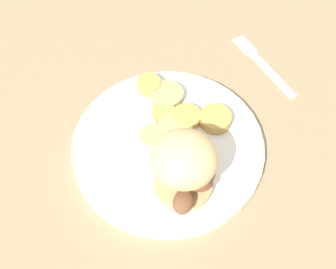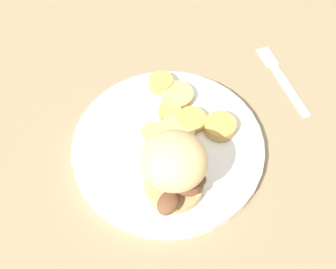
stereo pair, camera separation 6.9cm
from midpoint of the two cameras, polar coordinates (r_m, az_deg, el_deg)
ground_plane at (r=0.73m, az=-2.71°, el=-2.14°), size 4.00×4.00×0.00m
dinner_plate at (r=0.72m, az=-2.74°, el=-1.69°), size 0.30×0.30×0.02m
sandwich at (r=0.63m, az=-1.08°, el=-4.10°), size 0.10×0.09×0.11m
potato_round_0 at (r=0.74m, az=-3.21°, el=2.55°), size 0.04×0.04×0.01m
potato_round_1 at (r=0.73m, az=3.14°, el=1.74°), size 0.05×0.05×0.02m
potato_round_2 at (r=0.76m, az=-2.71°, el=4.63°), size 0.05×0.05×0.01m
potato_round_3 at (r=0.72m, az=-4.75°, el=-0.25°), size 0.04×0.04×0.01m
potato_round_4 at (r=0.78m, az=-4.92°, el=5.88°), size 0.04×0.04×0.02m
potato_round_5 at (r=0.74m, az=-0.41°, el=1.98°), size 0.05×0.05×0.01m
potato_round_6 at (r=0.72m, az=-1.95°, el=0.34°), size 0.06×0.06×0.01m
fork at (r=0.85m, az=9.27°, el=8.22°), size 0.06×0.16×0.00m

